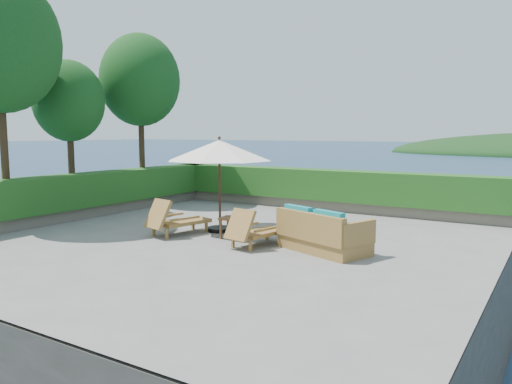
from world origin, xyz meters
The scene contains 14 objects.
ground centered at (0.00, 0.00, 0.00)m, with size 12.00×12.00×0.00m, color gray.
foundation centered at (0.00, 0.00, -1.55)m, with size 12.00×12.00×3.00m, color #4F483E.
ocean centered at (0.00, 0.00, -3.00)m, with size 600.00×600.00×0.00m, color #182A4A.
planter_wall_far centered at (0.00, 5.60, 0.18)m, with size 12.00×0.60×0.36m, color slate.
planter_wall_left centered at (-5.60, 0.00, 0.18)m, with size 0.60×12.00×0.36m, color slate.
hedge_far centered at (0.00, 5.60, 0.85)m, with size 12.40×0.90×1.00m, color #224915.
hedge_left centered at (-5.60, 0.00, 0.85)m, with size 0.90×12.40×1.00m, color #224915.
tree_mid centered at (-6.40, 0.50, 3.55)m, with size 2.20×2.20×4.83m.
tree_far centered at (-6.00, 3.20, 4.40)m, with size 2.80×2.80×6.03m.
patio_umbrella centered at (-0.76, 0.71, 2.11)m, with size 3.46×3.46×2.50m.
lounge_left centered at (-1.43, -0.29, 0.40)m, with size 1.05×1.76×0.95m.
lounge_right centered at (0.96, -0.30, 0.38)m, with size 0.92×1.66×0.90m.
side_table centered at (0.00, 0.14, 0.43)m, with size 0.56×0.56×0.53m.
wicker_loveseat centered at (2.48, 0.02, 0.38)m, with size 2.23×1.65×0.99m.
Camera 1 is at (6.89, -9.79, 2.59)m, focal length 35.00 mm.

